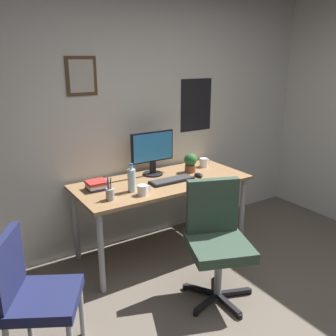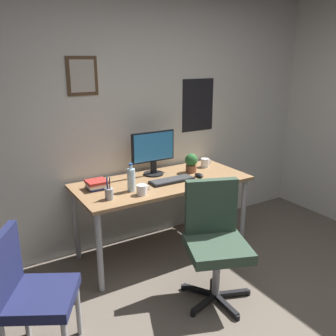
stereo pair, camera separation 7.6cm
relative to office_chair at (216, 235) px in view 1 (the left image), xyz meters
The scene contains 13 objects.
wall_back 1.47m from the office_chair, 89.68° to the left, with size 4.40×0.10×2.60m.
desk 0.82m from the office_chair, 90.23° to the left, with size 1.66×0.73×0.75m.
office_chair is the anchor object (origin of this frame).
side_chair 1.39m from the office_chair, behind, with size 0.57×0.57×0.88m.
monitor 1.11m from the office_chair, 89.26° to the left, with size 0.46×0.20×0.43m.
keyboard 0.77m from the office_chair, 85.72° to the left, with size 0.43×0.15×0.03m.
computer_mouse 0.83m from the office_chair, 63.46° to the left, with size 0.06×0.11×0.04m.
water_bottle 0.86m from the office_chair, 118.31° to the left, with size 0.07×0.07×0.25m.
coffee_mug_near 0.72m from the office_chair, 120.54° to the left, with size 0.13×0.09×0.09m.
coffee_mug_far 1.16m from the office_chair, 57.46° to the left, with size 0.12×0.09×0.09m.
potted_plant 1.01m from the office_chair, 66.84° to the left, with size 0.13×0.13×0.20m.
pen_cup 0.92m from the office_chair, 135.00° to the left, with size 0.07×0.07×0.20m.
book_stack_left 1.13m from the office_chair, 124.17° to the left, with size 0.18×0.18×0.08m.
Camera 1 is at (-1.71, -1.06, 1.87)m, focal length 38.68 mm.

